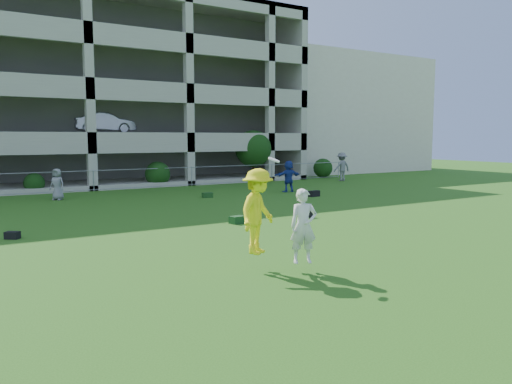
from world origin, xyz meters
TOP-DOWN VIEW (x-y plane):
  - ground at (0.00, 0.00)m, footprint 100.00×100.00m
  - stucco_building at (23.00, 28.00)m, footprint 16.00×14.00m
  - bystander_c at (-2.49, 15.88)m, footprint 0.87×0.86m
  - bystander_d at (9.09, 12.94)m, footprint 1.64×0.61m
  - bystander_f at (16.33, 16.74)m, footprint 1.28×0.75m
  - bag_black_b at (-5.40, 6.76)m, footprint 0.47×0.44m
  - bag_green_c at (1.63, 5.58)m, footprint 0.56×0.44m
  - crate_d at (4.53, 5.35)m, footprint 0.39×0.39m
  - bag_black_e at (8.93, 10.45)m, footprint 0.64×0.40m
  - bag_green_g at (4.09, 12.93)m, footprint 0.51×0.32m
  - frisbee_contest at (-0.88, -0.21)m, footprint 1.87×1.57m
  - parking_garage at (-0.01, 27.70)m, footprint 30.00×14.00m
  - fence at (0.00, 19.00)m, footprint 36.06×0.06m
  - shrub_row at (4.59, 19.70)m, footprint 34.38×2.52m

SIDE VIEW (x-z plane):
  - ground at x=0.00m, z-range 0.00..0.00m
  - bag_black_b at x=-5.40m, z-range 0.00..0.22m
  - bag_green_g at x=4.09m, z-range 0.00..0.25m
  - bag_green_c at x=1.63m, z-range 0.00..0.26m
  - crate_d at x=4.53m, z-range 0.00..0.30m
  - bag_black_e at x=8.93m, z-range 0.00..0.30m
  - fence at x=0.00m, z-range 0.01..1.21m
  - bystander_c at x=-2.49m, z-range 0.00..1.52m
  - bystander_d at x=9.09m, z-range 0.00..1.74m
  - bystander_f at x=16.33m, z-range 0.00..1.97m
  - frisbee_contest at x=-0.88m, z-range 0.11..2.50m
  - shrub_row at x=4.59m, z-range -0.24..3.26m
  - stucco_building at x=23.00m, z-range 0.00..10.00m
  - parking_garage at x=-0.01m, z-range 0.01..12.01m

